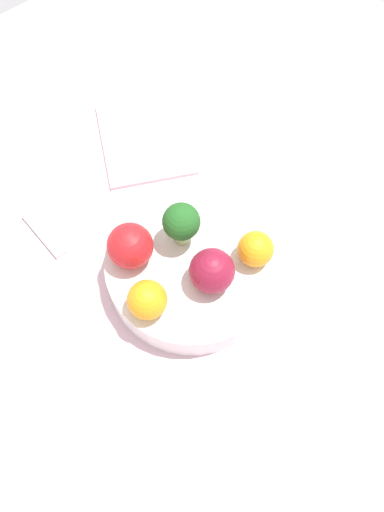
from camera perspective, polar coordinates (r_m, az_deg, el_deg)
name	(u,v)px	position (r m, az deg, el deg)	size (l,w,h in m)	color
ground_plane	(192,281)	(0.66, 0.00, -2.90)	(6.00, 6.00, 0.00)	gray
table_surface	(192,278)	(0.65, 0.00, -2.54)	(1.20, 1.20, 0.02)	silver
bowl	(192,268)	(0.62, 0.00, -1.33)	(0.21, 0.21, 0.04)	white
broccoli	(181,223)	(0.59, -1.23, 3.81)	(0.05, 0.05, 0.06)	#99C17A
apple_red	(211,272)	(0.57, 2.16, -1.81)	(0.05, 0.05, 0.05)	maroon
apple_green	(130,246)	(0.59, -7.08, 1.16)	(0.06, 0.06, 0.06)	red
orange_front	(256,249)	(0.59, 7.27, 0.79)	(0.04, 0.04, 0.04)	orange
orange_back	(147,300)	(0.56, -5.15, -5.01)	(0.05, 0.05, 0.05)	orange
napkin	(145,139)	(0.77, -5.38, 13.21)	(0.20, 0.18, 0.01)	beige
spoon	(44,234)	(0.70, -16.57, 2.43)	(0.08, 0.02, 0.01)	silver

